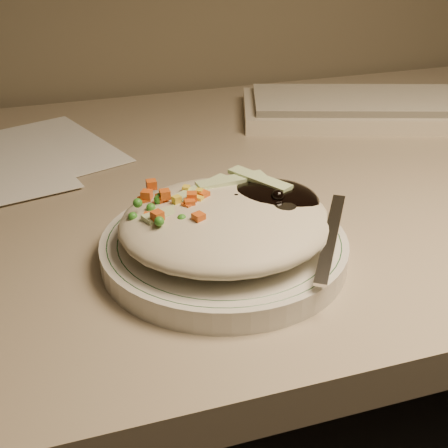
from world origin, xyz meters
name	(u,v)px	position (x,y,z in m)	size (l,w,h in m)	color
desk	(249,308)	(0.00, 1.38, 0.54)	(1.40, 0.70, 0.74)	gray
plate	(224,249)	(-0.09, 1.21, 0.75)	(0.23, 0.23, 0.02)	silver
plate_rim	(224,239)	(-0.09, 1.21, 0.76)	(0.21, 0.21, 0.00)	#144723
meal	(229,218)	(-0.09, 1.21, 0.78)	(0.21, 0.19, 0.05)	#C0B89C
keyboard	(394,108)	(0.27, 1.51, 0.75)	(0.47, 0.29, 0.03)	beige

